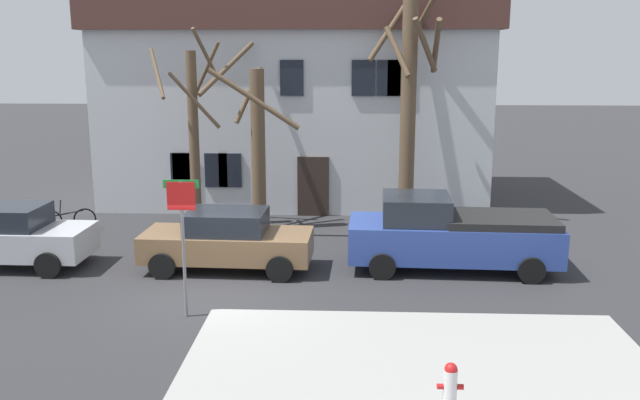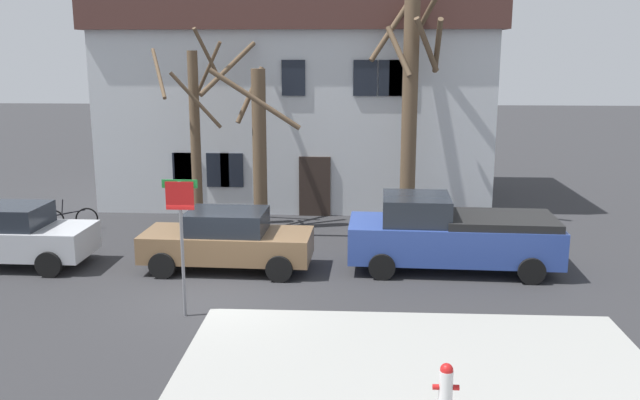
{
  "view_description": "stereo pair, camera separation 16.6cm",
  "coord_description": "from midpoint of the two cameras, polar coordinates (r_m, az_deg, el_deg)",
  "views": [
    {
      "loc": [
        3.13,
        -14.83,
        5.65
      ],
      "look_at": [
        2.37,
        2.44,
        1.85
      ],
      "focal_mm": 37.81,
      "sensor_mm": 36.0,
      "label": 1
    },
    {
      "loc": [
        3.29,
        -14.82,
        5.65
      ],
      "look_at": [
        2.37,
        2.44,
        1.85
      ],
      "focal_mm": 37.81,
      "sensor_mm": 36.0,
      "label": 2
    }
  ],
  "objects": [
    {
      "name": "street_sign_pole",
      "position": [
        14.59,
        -11.36,
        -1.88
      ],
      "size": [
        0.76,
        0.07,
        3.04
      ],
      "color": "slate",
      "rests_on": "ground_plane"
    },
    {
      "name": "ground_plane",
      "position": [
        16.18,
        -8.65,
        -8.18
      ],
      "size": [
        120.0,
        120.0,
        0.0
      ],
      "primitive_type": "plane",
      "color": "#2D2D30"
    },
    {
      "name": "tree_bare_mid",
      "position": [
        21.58,
        -5.13,
        5.04
      ],
      "size": [
        3.29,
        3.31,
        6.01
      ],
      "color": "brown",
      "rests_on": "ground_plane"
    },
    {
      "name": "bicycle_leaning",
      "position": [
        23.24,
        -20.22,
        -1.52
      ],
      "size": [
        1.68,
        0.57,
        1.03
      ],
      "color": "black",
      "rests_on": "ground_plane"
    },
    {
      "name": "car_brown_sedan",
      "position": [
        17.95,
        -7.58,
        -3.37
      ],
      "size": [
        4.49,
        2.09,
        1.6
      ],
      "color": "brown",
      "rests_on": "ground_plane"
    },
    {
      "name": "car_silver_sedan",
      "position": [
        19.92,
        -24.64,
        -2.74
      ],
      "size": [
        4.42,
        2.02,
        1.67
      ],
      "color": "#B7BABF",
      "rests_on": "ground_plane"
    },
    {
      "name": "tree_bare_near",
      "position": [
        22.17,
        -10.35,
        5.83
      ],
      "size": [
        2.47,
        2.4,
        6.4
      ],
      "color": "brown",
      "rests_on": "ground_plane"
    },
    {
      "name": "pickup_truck_blue",
      "position": [
        18.12,
        11.26,
        -2.86
      ],
      "size": [
        5.52,
        2.42,
        1.98
      ],
      "color": "#2D4799",
      "rests_on": "ground_plane"
    },
    {
      "name": "tree_bare_far",
      "position": [
        22.05,
        7.92,
        8.41
      ],
      "size": [
        2.78,
        2.34,
        8.51
      ],
      "color": "brown",
      "rests_on": "ground_plane"
    },
    {
      "name": "building_main",
      "position": [
        26.6,
        -1.64,
        8.82
      ],
      "size": [
        14.55,
        7.11,
        7.86
      ],
      "color": "silver",
      "rests_on": "ground_plane"
    },
    {
      "name": "fire_hydrant",
      "position": [
        11.23,
        11.04,
        -15.09
      ],
      "size": [
        0.42,
        0.22,
        0.75
      ],
      "color": "silver",
      "rests_on": "sidewalk_slab"
    }
  ]
}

